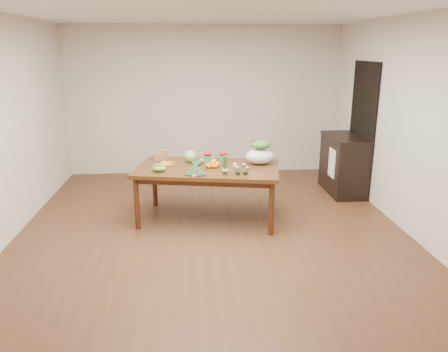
{
  "coord_description": "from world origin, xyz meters",
  "views": [
    {
      "loc": [
        -0.25,
        -5.11,
        2.3
      ],
      "look_at": [
        0.14,
        0.0,
        0.79
      ],
      "focal_mm": 35.0,
      "sensor_mm": 36.0,
      "label": 1
    }
  ],
  "objects": [
    {
      "name": "room_walls",
      "position": [
        0.0,
        0.0,
        1.35
      ],
      "size": [
        5.02,
        6.02,
        2.7
      ],
      "color": "silver",
      "rests_on": "floor"
    },
    {
      "name": "paper_bag",
      "position": [
        -0.69,
        1.0,
        0.82
      ],
      "size": [
        0.24,
        0.21,
        0.15
      ],
      "primitive_type": null,
      "rotation": [
        0.0,
        0.0,
        -0.18
      ],
      "color": "#8E6140",
      "rests_on": "dining_table"
    },
    {
      "name": "strawberry_basket_a",
      "position": [
        -0.02,
        0.91,
        0.8
      ],
      "size": [
        0.13,
        0.13,
        0.1
      ],
      "primitive_type": null,
      "rotation": [
        0.0,
        0.0,
        -0.18
      ],
      "color": "#B4160C",
      "rests_on": "dining_table"
    },
    {
      "name": "potato_e",
      "position": [
        0.48,
        0.42,
        0.77
      ],
      "size": [
        0.05,
        0.04,
        0.04
      ],
      "primitive_type": "ellipsoid",
      "color": "tan",
      "rests_on": "dining_table"
    },
    {
      "name": "potato_b",
      "position": [
        0.36,
        0.44,
        0.77
      ],
      "size": [
        0.05,
        0.05,
        0.04
      ],
      "primitive_type": "ellipsoid",
      "color": "#DBC87E",
      "rests_on": "dining_table"
    },
    {
      "name": "floor",
      "position": [
        0.0,
        0.0,
        0.0
      ],
      "size": [
        6.0,
        6.0,
        0.0
      ],
      "primitive_type": "plane",
      "color": "#53301C",
      "rests_on": "ground"
    },
    {
      "name": "salad_bag",
      "position": [
        0.69,
        0.68,
        0.9
      ],
      "size": [
        0.43,
        0.36,
        0.3
      ],
      "primitive_type": null,
      "rotation": [
        0.0,
        0.0,
        -0.18
      ],
      "color": "white",
      "rests_on": "dining_table"
    },
    {
      "name": "avocado_a",
      "position": [
        0.33,
        0.19,
        0.78
      ],
      "size": [
        0.09,
        0.11,
        0.07
      ],
      "primitive_type": "ellipsoid",
      "rotation": [
        0.0,
        0.0,
        0.3
      ],
      "color": "black",
      "rests_on": "dining_table"
    },
    {
      "name": "mandarin_cluster",
      "position": [
        0.03,
        0.55,
        0.8
      ],
      "size": [
        0.21,
        0.21,
        0.09
      ],
      "primitive_type": null,
      "rotation": [
        0.0,
        0.0,
        -0.18
      ],
      "color": "orange",
      "rests_on": "dining_table"
    },
    {
      "name": "strawberry_basket_b",
      "position": [
        0.21,
        0.9,
        0.8
      ],
      "size": [
        0.13,
        0.13,
        0.11
      ],
      "primitive_type": null,
      "rotation": [
        0.0,
        0.0,
        -0.18
      ],
      "color": "red",
      "rests_on": "dining_table"
    },
    {
      "name": "avocado_b",
      "position": [
        0.43,
        0.18,
        0.78
      ],
      "size": [
        0.09,
        0.11,
        0.07
      ],
      "primitive_type": "ellipsoid",
      "rotation": [
        0.0,
        0.0,
        0.3
      ],
      "color": "black",
      "rests_on": "dining_table"
    },
    {
      "name": "ceiling",
      "position": [
        0.0,
        0.0,
        2.7
      ],
      "size": [
        5.0,
        6.0,
        0.02
      ],
      "primitive_type": "cube",
      "color": "white",
      "rests_on": "room_walls"
    },
    {
      "name": "carrots",
      "position": [
        -0.56,
        0.74,
        0.76
      ],
      "size": [
        0.26,
        0.28,
        0.03
      ],
      "primitive_type": null,
      "rotation": [
        0.0,
        0.0,
        -0.18
      ],
      "color": "orange",
      "rests_on": "dining_table"
    },
    {
      "name": "snap_pea_bag",
      "position": [
        -0.67,
        0.4,
        0.79
      ],
      "size": [
        0.19,
        0.14,
        0.09
      ],
      "primitive_type": "ellipsoid",
      "color": "#5EA136",
      "rests_on": "dining_table"
    },
    {
      "name": "orange_c",
      "position": [
        0.1,
        0.58,
        0.79
      ],
      "size": [
        0.07,
        0.07,
        0.07
      ],
      "primitive_type": "sphere",
      "color": "#F4590E",
      "rests_on": "dining_table"
    },
    {
      "name": "doorway_dark",
      "position": [
        2.48,
        1.6,
        1.05
      ],
      "size": [
        0.02,
        1.0,
        2.1
      ],
      "primitive_type": "cube",
      "color": "black",
      "rests_on": "floor"
    },
    {
      "name": "potato_a",
      "position": [
        0.33,
        0.51,
        0.77
      ],
      "size": [
        0.05,
        0.04,
        0.04
      ],
      "primitive_type": "ellipsoid",
      "color": "tan",
      "rests_on": "dining_table"
    },
    {
      "name": "potato_c",
      "position": [
        0.46,
        0.56,
        0.78
      ],
      "size": [
        0.06,
        0.05,
        0.05
      ],
      "primitive_type": "ellipsoid",
      "color": "tan",
      "rests_on": "dining_table"
    },
    {
      "name": "dish_towel",
      "position": [
        1.96,
        1.4,
        0.55
      ],
      "size": [
        0.02,
        0.28,
        0.45
      ],
      "primitive_type": "cube",
      "color": "white",
      "rests_on": "cabinet"
    },
    {
      "name": "cabbage",
      "position": [
        -0.27,
        0.85,
        0.83
      ],
      "size": [
        0.17,
        0.17,
        0.17
      ],
      "primitive_type": "sphere",
      "color": "#A7C270",
      "rests_on": "dining_table"
    },
    {
      "name": "kale_bunch",
      "position": [
        -0.2,
        0.23,
        0.83
      ],
      "size": [
        0.39,
        0.45,
        0.16
      ],
      "primitive_type": null,
      "rotation": [
        0.0,
        0.0,
        -0.18
      ],
      "color": "black",
      "rests_on": "dining_table"
    },
    {
      "name": "dining_table",
      "position": [
        -0.03,
        0.58,
        0.38
      ],
      "size": [
        2.06,
        1.38,
        0.75
      ],
      "primitive_type": "cube",
      "rotation": [
        0.0,
        0.0,
        -0.18
      ],
      "color": "#482910",
      "rests_on": "floor"
    },
    {
      "name": "cabinet",
      "position": [
        2.22,
        1.59,
        0.47
      ],
      "size": [
        0.52,
        1.02,
        0.94
      ],
      "primitive_type": "cube",
      "color": "black",
      "rests_on": "floor"
    },
    {
      "name": "asparagus_bundle",
      "position": [
        0.17,
        0.19,
        0.88
      ],
      "size": [
        0.1,
        0.13,
        0.26
      ],
      "primitive_type": null,
      "rotation": [
        0.15,
        0.0,
        -0.18
      ],
      "color": "#4E7234",
      "rests_on": "dining_table"
    },
    {
      "name": "potato_d",
      "position": [
        0.34,
        0.59,
        0.77
      ],
      "size": [
        0.06,
        0.05,
        0.05
      ],
      "primitive_type": "ellipsoid",
      "color": "tan",
      "rests_on": "dining_table"
    },
    {
      "name": "orange_b",
      "position": [
        0.05,
        0.69,
        0.79
      ],
      "size": [
        0.08,
        0.08,
        0.08
      ],
      "primitive_type": "sphere",
      "color": "orange",
      "rests_on": "dining_table"
    },
    {
      "name": "orange_a",
      "position": [
        -0.11,
        0.77,
        0.79
      ],
      "size": [
        0.07,
        0.07,
        0.07
      ],
      "primitive_type": "sphere",
      "color": "orange",
      "rests_on": "dining_table"
    }
  ]
}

